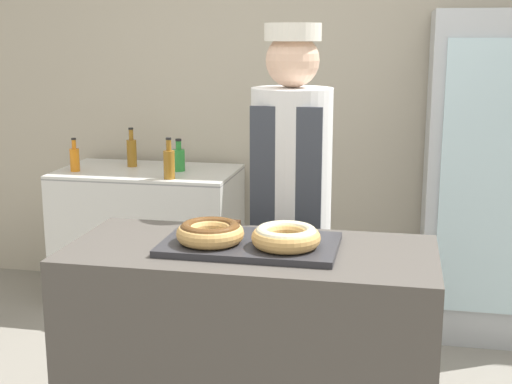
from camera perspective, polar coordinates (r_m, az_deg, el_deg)
name	(u,v)px	position (r m, az deg, el deg)	size (l,w,h in m)	color
wall_back	(321,86)	(4.53, 5.20, 8.48)	(8.00, 0.06, 2.70)	#BCB29E
display_counter	(251,369)	(2.70, -0.44, -13.98)	(1.30, 0.59, 0.93)	#4C4742
serving_tray	(250,244)	(2.52, -0.46, -4.22)	(0.62, 0.37, 0.02)	#2D2D33
donut_chocolate_glaze	(210,232)	(2.49, -3.69, -3.19)	(0.24, 0.24, 0.07)	tan
donut_light_glaze	(286,236)	(2.44, 2.41, -3.54)	(0.24, 0.24, 0.07)	tan
brownie_back_left	(225,226)	(2.65, -2.47, -2.77)	(0.10, 0.10, 0.03)	#382111
brownie_back_right	(289,230)	(2.60, 2.65, -3.05)	(0.10, 0.10, 0.03)	#382111
baker_person	(291,212)	(3.08, 2.80, -1.62)	(0.34, 0.34, 1.71)	#4C4C51
beverage_fridge	(490,175)	(4.19, 18.24, 1.30)	(0.71, 0.69, 1.79)	#ADB2B7
chest_freezer	(149,235)	(4.54, -8.52, -3.45)	(1.09, 0.63, 0.85)	silver
bottle_orange	(75,158)	(4.47, -14.31, 2.61)	(0.06, 0.06, 0.20)	orange
bottle_green	(179,159)	(4.37, -6.20, 2.67)	(0.07, 0.07, 0.20)	#2D8C38
bottle_amber	(169,163)	(4.13, -6.96, 2.32)	(0.07, 0.07, 0.24)	#99661E
bottle_amber_b	(132,152)	(4.55, -9.91, 3.21)	(0.06, 0.06, 0.25)	#99661E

